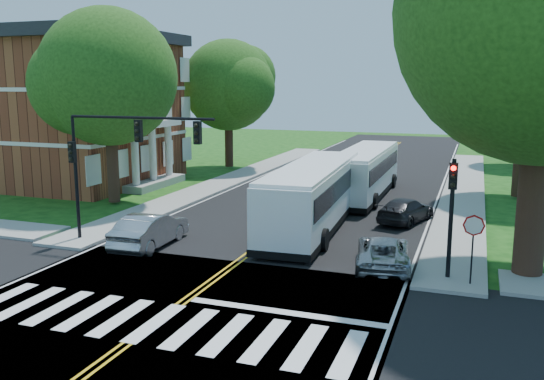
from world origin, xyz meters
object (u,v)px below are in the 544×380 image
at_px(signal_nw, 117,149).
at_px(signal_ne, 452,203).
at_px(bus_lead, 313,195).
at_px(dark_sedan, 406,210).
at_px(hatchback, 150,230).
at_px(bus_follow, 365,172).
at_px(suv, 383,252).

bearing_deg(signal_nw, signal_ne, 0.05).
distance_m(bus_lead, dark_sedan, 5.23).
distance_m(signal_ne, hatchback, 12.94).
distance_m(hatchback, dark_sedan, 13.26).
bearing_deg(signal_nw, bus_follow, 61.58).
relative_size(signal_ne, suv, 1.00).
height_order(suv, dark_sedan, dark_sedan).
relative_size(bus_lead, hatchback, 2.71).
height_order(signal_ne, dark_sedan, signal_ne).
relative_size(signal_nw, suv, 1.63).
xyz_separation_m(signal_ne, dark_sedan, (-2.58, 8.77, -2.32)).
bearing_deg(bus_lead, signal_ne, 136.36).
xyz_separation_m(bus_lead, dark_sedan, (4.25, 2.86, -1.07)).
bearing_deg(hatchback, bus_follow, -117.22).
distance_m(suv, dark_sedan, 7.89).
relative_size(signal_nw, dark_sedan, 1.65).
bearing_deg(bus_lead, signal_nw, 36.56).
distance_m(signal_nw, suv, 12.17).
distance_m(signal_nw, hatchback, 3.84).
distance_m(signal_ne, dark_sedan, 9.43).
xyz_separation_m(hatchback, dark_sedan, (10.18, 8.51, -0.13)).
xyz_separation_m(bus_follow, hatchback, (-6.83, -14.75, -0.84)).
xyz_separation_m(signal_nw, signal_ne, (14.06, 0.01, -1.41)).
bearing_deg(hatchback, suv, -178.89).
bearing_deg(signal_ne, hatchback, 178.82).
bearing_deg(bus_follow, signal_ne, 111.73).
xyz_separation_m(signal_ne, suv, (-2.52, 0.89, -2.34)).
distance_m(signal_nw, dark_sedan, 14.93).
distance_m(signal_ne, bus_lead, 9.11).
xyz_separation_m(suv, dark_sedan, (-0.06, 7.89, 0.02)).
bearing_deg(bus_follow, bus_lead, 84.55).
relative_size(signal_nw, bus_follow, 0.61).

